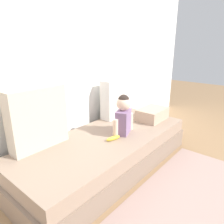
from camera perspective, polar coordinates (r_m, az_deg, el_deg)
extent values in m
plane|color=#93704C|center=(2.43, -1.42, -14.49)|extent=(12.00, 12.00, 0.00)
cube|color=white|center=(2.46, -11.86, 14.42)|extent=(5.31, 0.10, 2.33)
cube|color=#826C5B|center=(2.37, -1.45, -12.25)|extent=(2.11, 0.86, 0.22)
cube|color=gray|center=(2.28, -1.48, -8.28)|extent=(2.04, 0.84, 0.15)
cube|color=#C1B29E|center=(2.05, -19.57, -1.63)|extent=(0.55, 0.16, 0.57)
cube|color=silver|center=(2.79, 1.21, 3.79)|extent=(0.47, 0.16, 0.50)
cube|color=gray|center=(2.28, 3.09, -2.70)|extent=(0.24, 0.19, 0.26)
sphere|color=beige|center=(2.22, 3.18, 2.35)|extent=(0.15, 0.15, 0.15)
sphere|color=#2D231E|center=(2.21, 3.19, 3.22)|extent=(0.12, 0.12, 0.12)
cylinder|color=beige|center=(2.19, 0.94, -4.47)|extent=(0.06, 0.06, 0.20)
cylinder|color=beige|center=(2.40, 5.02, -2.55)|extent=(0.06, 0.06, 0.20)
ellipsoid|color=yellow|center=(2.16, 0.34, -7.12)|extent=(0.18, 0.08, 0.04)
cube|color=tan|center=(2.76, 10.88, -0.56)|extent=(0.40, 0.28, 0.15)
cube|color=tan|center=(2.04, 21.66, -23.03)|extent=(1.90, 1.00, 0.01)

